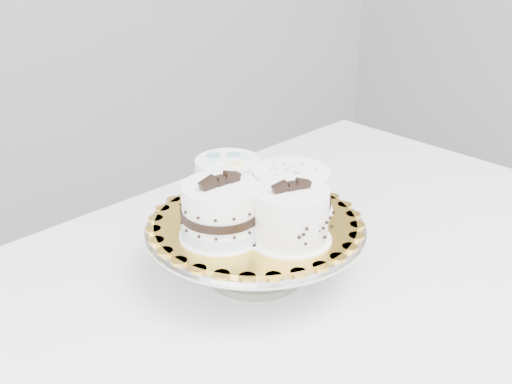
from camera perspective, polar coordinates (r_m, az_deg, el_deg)
table at (r=1.03m, az=4.21°, el=-10.92°), size 1.38×1.04×0.75m
cake_stand at (r=0.97m, az=-0.05°, el=-4.27°), size 0.33×0.33×0.09m
cake_board at (r=0.95m, az=-0.05°, el=-2.69°), size 0.38×0.38×0.00m
cake_swirl at (r=0.89m, az=3.10°, el=-2.16°), size 0.12×0.12×0.09m
cake_banded at (r=0.90m, az=-3.15°, el=-1.86°), size 0.12×0.12×0.10m
cake_dots at (r=0.99m, az=-2.51°, el=0.98°), size 0.12×0.12×0.07m
cake_ribbon at (r=0.97m, az=3.24°, el=-0.00°), size 0.15×0.15×0.07m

